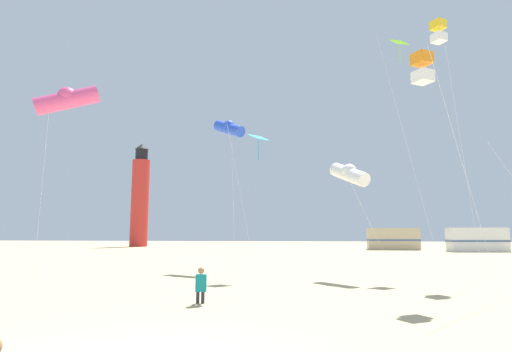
% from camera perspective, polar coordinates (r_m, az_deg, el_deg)
% --- Properties ---
extents(kite_flyer_standing, '(0.43, 0.56, 1.16)m').
position_cam_1_polar(kite_flyer_standing, '(13.56, -7.60, -14.61)').
color(kite_flyer_standing, '#147F84').
rests_on(kite_flyer_standing, ground).
extents(kite_tube_white, '(2.97, 3.25, 5.84)m').
position_cam_1_polar(kite_tube_white, '(21.09, 12.70, 0.32)').
color(kite_tube_white, silver).
rests_on(kite_tube_white, ground).
extents(kite_tube_rainbow, '(2.53, 1.84, 8.25)m').
position_cam_1_polar(kite_tube_rainbow, '(18.52, -24.53, 9.58)').
color(kite_tube_rainbow, silver).
rests_on(kite_tube_rainbow, ground).
extents(kite_box_gold, '(1.64, 1.64, 13.07)m').
position_cam_1_polar(kite_box_gold, '(24.43, 23.80, 17.65)').
color(kite_box_gold, silver).
rests_on(kite_box_gold, ground).
extents(kite_diamond_lime, '(2.71, 2.11, 13.35)m').
position_cam_1_polar(kite_diamond_lime, '(26.07, 19.20, 15.73)').
color(kite_diamond_lime, silver).
rests_on(kite_diamond_lime, ground).
extents(kite_diamond_cyan, '(2.17, 2.46, 7.32)m').
position_cam_1_polar(kite_diamond_cyan, '(21.45, 0.13, 4.65)').
color(kite_diamond_cyan, silver).
rests_on(kite_diamond_cyan, ground).
extents(kite_box_orange, '(2.44, 2.44, 8.89)m').
position_cam_1_polar(kite_box_orange, '(17.08, 21.90, 13.59)').
color(kite_box_orange, silver).
rests_on(kite_box_orange, ground).
extents(kite_tube_blue, '(2.82, 2.70, 9.49)m').
position_cam_1_polar(kite_tube_blue, '(26.37, -3.72, 6.61)').
color(kite_tube_blue, silver).
rests_on(kite_tube_blue, ground).
extents(lighthouse_distant, '(2.80, 2.80, 16.80)m').
position_cam_1_polar(lighthouse_distant, '(69.90, -15.66, -2.89)').
color(lighthouse_distant, red).
rests_on(lighthouse_distant, ground).
extents(rv_van_tan, '(6.46, 2.40, 2.80)m').
position_cam_1_polar(rv_van_tan, '(57.57, 18.32, -8.23)').
color(rv_van_tan, '#C6B28C').
rests_on(rv_van_tan, ground).
extents(rv_van_white, '(6.59, 2.78, 2.80)m').
position_cam_1_polar(rv_van_white, '(55.62, 28.10, -7.74)').
color(rv_van_white, white).
rests_on(rv_van_white, ground).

